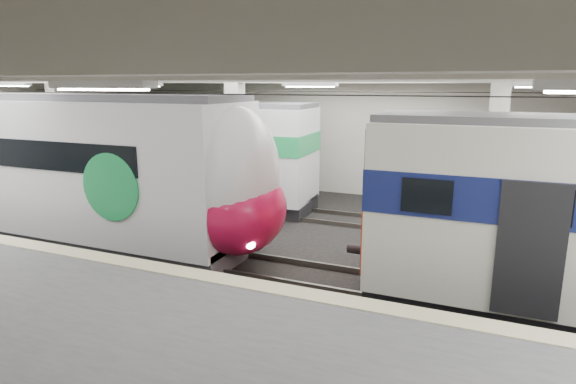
% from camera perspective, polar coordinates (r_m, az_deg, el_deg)
% --- Properties ---
extents(station_hall, '(36.00, 24.00, 5.75)m').
position_cam_1_polar(station_hall, '(10.71, -4.46, 3.43)').
color(station_hall, black).
rests_on(station_hall, ground).
extents(modern_emu, '(14.65, 3.02, 4.69)m').
position_cam_1_polar(modern_emu, '(16.28, -22.92, 2.27)').
color(modern_emu, silver).
rests_on(modern_emu, ground).
extents(far_train, '(13.36, 3.32, 4.26)m').
position_cam_1_polar(far_train, '(21.20, -14.73, 4.78)').
color(far_train, silver).
rests_on(far_train, ground).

